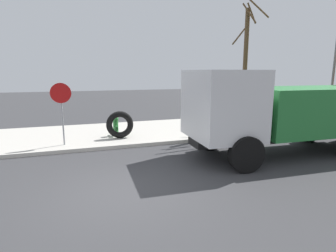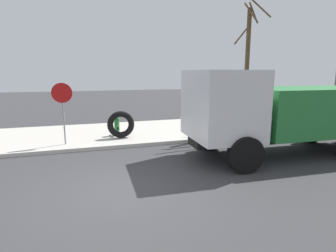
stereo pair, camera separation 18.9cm
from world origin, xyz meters
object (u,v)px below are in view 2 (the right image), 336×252
loose_tire (121,124)px  bare_tree (247,66)px  fire_hydrant (117,125)px  dump_truck_green (282,111)px  stop_sign (62,102)px

loose_tire → bare_tree: (6.00, -0.13, 2.48)m
fire_hydrant → bare_tree: 6.67m
fire_hydrant → dump_truck_green: size_ratio=0.12×
stop_sign → dump_truck_green: bearing=-24.4°
fire_hydrant → bare_tree: bare_tree is taller
bare_tree → dump_truck_green: bearing=-103.8°
dump_truck_green → bare_tree: (0.90, 3.65, 1.60)m
stop_sign → dump_truck_green: 8.08m
loose_tire → bare_tree: 6.50m
stop_sign → fire_hydrant: bearing=24.5°
loose_tire → bare_tree: bare_tree is taller
bare_tree → fire_hydrant: bearing=173.9°
stop_sign → dump_truck_green: dump_truck_green is taller
stop_sign → bare_tree: bearing=2.2°
loose_tire → dump_truck_green: bearing=-36.5°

